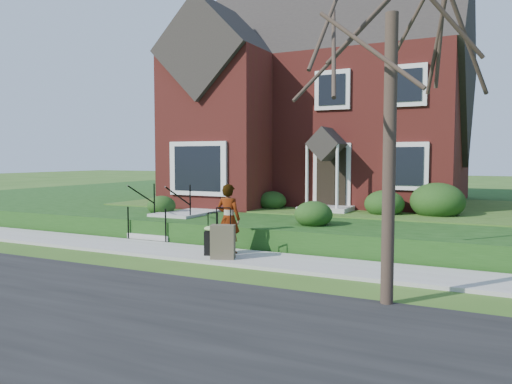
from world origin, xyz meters
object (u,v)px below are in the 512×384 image
Objects in this scene: front_steps at (168,222)px; suitcase_olive at (223,242)px; suitcase_black at (213,239)px; woman at (229,219)px.

front_steps is 3.91m from suitcase_olive.
suitcase_olive is at bearing -35.60° from front_steps.
suitcase_black is (2.75, -2.02, -0.00)m from front_steps.
front_steps is at bearing 124.38° from suitcase_olive.
suitcase_olive is (3.18, -2.28, -0.01)m from front_steps.
front_steps reaches higher than suitcase_olive.
suitcase_black is 0.86× the size of suitcase_olive.
front_steps reaches higher than suitcase_black.
front_steps is 1.74× the size of suitcase_olive.
front_steps is 1.21× the size of woman.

